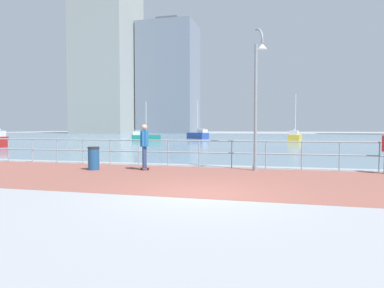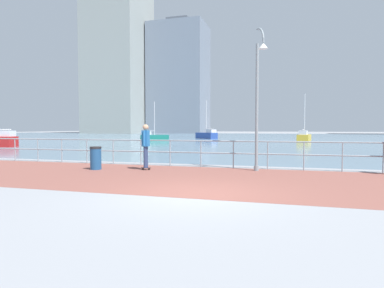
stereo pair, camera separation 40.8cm
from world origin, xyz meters
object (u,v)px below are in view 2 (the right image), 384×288
at_px(skateboarder, 146,142).
at_px(sailboat_blue, 304,137).
at_px(lamppost, 259,92).
at_px(sailboat_teal, 207,135).
at_px(sailboat_ivory, 153,137).
at_px(trash_bin, 96,158).

distance_m(skateboarder, sailboat_blue, 31.02).
xyz_separation_m(lamppost, sailboat_teal, (-11.38, 38.60, -2.47)).
distance_m(skateboarder, sailboat_ivory, 30.32).
relative_size(sailboat_teal, sailboat_ivory, 1.19).
relative_size(trash_bin, sailboat_teal, 0.15).
bearing_deg(trash_bin, lamppost, 11.45).
relative_size(lamppost, skateboarder, 3.03).
relative_size(skateboarder, sailboat_blue, 0.31).
distance_m(lamppost, trash_bin, 6.96).
relative_size(skateboarder, sailboat_ivory, 0.36).
bearing_deg(lamppost, trash_bin, -168.55).
bearing_deg(skateboarder, sailboat_ivory, 112.10).
height_order(skateboarder, trash_bin, skateboarder).
height_order(lamppost, skateboarder, lamppost).
distance_m(trash_bin, sailboat_ivory, 30.06).
xyz_separation_m(sailboat_ivory, sailboat_blue, (18.62, 2.08, 0.07)).
bearing_deg(sailboat_blue, skateboarder, -103.46).
height_order(lamppost, sailboat_ivory, lamppost).
xyz_separation_m(lamppost, skateboarder, (-4.35, -0.83, -1.95)).
bearing_deg(sailboat_blue, sailboat_ivory, -173.63).
bearing_deg(sailboat_ivory, trash_bin, -71.74).
bearing_deg(sailboat_teal, skateboarder, -79.89).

